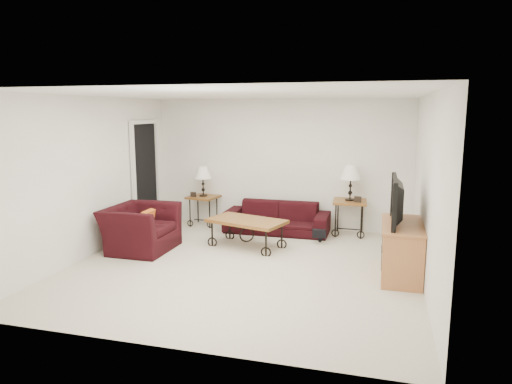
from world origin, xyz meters
TOP-DOWN VIEW (x-y plane):
  - ground at (0.00, 0.00)m, footprint 5.00×5.00m
  - wall_back at (0.00, 2.50)m, footprint 5.00×0.02m
  - wall_front at (0.00, -2.50)m, footprint 5.00×0.02m
  - wall_left at (-2.50, 0.00)m, footprint 0.02×5.00m
  - wall_right at (2.50, 0.00)m, footprint 0.02×5.00m
  - ceiling at (0.00, 0.00)m, footprint 5.00×5.00m
  - doorway at (-2.47, 1.65)m, footprint 0.08×0.94m
  - sofa at (0.05, 2.02)m, footprint 1.95×0.76m
  - side_table_left at (-1.50, 2.20)m, footprint 0.62×0.62m
  - side_table_right at (1.38, 2.20)m, footprint 0.63×0.63m
  - lamp_left at (-1.50, 2.20)m, footprint 0.39×0.39m
  - lamp_right at (1.38, 2.20)m, footprint 0.39×0.39m
  - photo_frame_left at (-1.65, 2.05)m, footprint 0.12×0.02m
  - photo_frame_right at (1.53, 2.05)m, footprint 0.13×0.04m
  - coffee_table at (-0.23, 0.96)m, footprint 1.41×1.02m
  - armchair at (-1.88, 0.34)m, footprint 1.00×1.14m
  - throw_pillow at (-1.72, 0.29)m, footprint 0.09×0.33m
  - tv_stand at (2.23, 0.20)m, footprint 0.52×1.24m
  - television at (2.21, 0.20)m, footprint 0.15×1.11m
  - backpack at (0.93, 1.56)m, footprint 0.43×0.38m

SIDE VIEW (x-z plane):
  - ground at x=0.00m, z-range 0.00..0.00m
  - backpack at x=0.93m, z-range 0.00..0.47m
  - coffee_table at x=-0.23m, z-range 0.00..0.48m
  - sofa at x=0.05m, z-range 0.00..0.57m
  - side_table_left at x=-1.50m, z-range 0.00..0.59m
  - side_table_right at x=1.38m, z-range 0.00..0.65m
  - armchair at x=-1.88m, z-range 0.00..0.74m
  - tv_stand at x=2.23m, z-range 0.00..0.75m
  - throw_pillow at x=-1.72m, z-range 0.35..0.69m
  - photo_frame_left at x=-1.65m, z-range 0.59..0.69m
  - photo_frame_right at x=1.53m, z-range 0.65..0.76m
  - lamp_left at x=-1.50m, z-range 0.59..1.19m
  - lamp_right at x=1.38m, z-range 0.65..1.31m
  - doorway at x=-2.47m, z-range 0.00..2.04m
  - television at x=2.21m, z-range 0.75..1.39m
  - wall_back at x=0.00m, z-range 0.00..2.50m
  - wall_front at x=0.00m, z-range 0.00..2.50m
  - wall_left at x=-2.50m, z-range 0.00..2.50m
  - wall_right at x=2.50m, z-range 0.00..2.50m
  - ceiling at x=0.00m, z-range 2.50..2.50m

